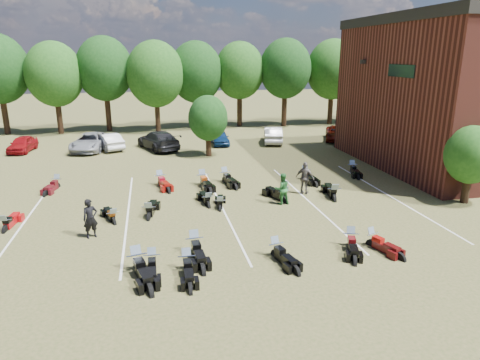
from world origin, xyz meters
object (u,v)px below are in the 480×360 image
object	(u,v)px
person_grey	(305,178)
motorcycle_0	(138,271)
motorcycle_14	(57,188)
car_4	(220,138)
person_black	(90,219)
person_green	(282,189)
motorcycle_3	(187,270)
car_0	(22,144)
motorcycle_7	(6,231)

from	to	relation	value
person_grey	motorcycle_0	distance (m)	12.36
motorcycle_14	car_4	bearing A→B (deg)	56.36
person_black	motorcycle_0	size ratio (longest dim) A/B	0.72
person_green	motorcycle_3	world-z (taller)	person_green
car_0	person_black	distance (m)	21.44
car_4	person_black	world-z (taller)	person_black
person_black	person_grey	world-z (taller)	person_grey
motorcycle_7	person_grey	bearing A→B (deg)	-164.48
person_green	person_grey	size ratio (longest dim) A/B	0.90
car_0	person_grey	distance (m)	25.24
motorcycle_3	motorcycle_7	distance (m)	9.78
car_4	motorcycle_7	world-z (taller)	car_4
car_4	motorcycle_0	bearing A→B (deg)	-104.54
person_black	person_grey	bearing A→B (deg)	-4.53
person_black	car_4	bearing A→B (deg)	41.40
car_0	motorcycle_14	xyz separation A→B (m)	(4.88, -11.63, -0.67)
motorcycle_3	motorcycle_7	world-z (taller)	motorcycle_3
car_4	motorcycle_0	size ratio (longest dim) A/B	1.48
car_4	person_black	xyz separation A→B (m)	(-9.11, -19.50, 0.28)
person_black	motorcycle_3	xyz separation A→B (m)	(3.96, -4.01, -0.91)
person_grey	motorcycle_3	xyz separation A→B (m)	(-7.74, -8.04, -0.98)
person_black	motorcycle_3	world-z (taller)	person_black
person_green	motorcycle_14	size ratio (longest dim) A/B	0.81
person_green	car_4	bearing A→B (deg)	-90.19
person_black	motorcycle_7	size ratio (longest dim) A/B	0.87
person_green	motorcycle_0	bearing A→B (deg)	36.38
motorcycle_14	person_green	bearing A→B (deg)	-10.28
car_0	person_grey	bearing A→B (deg)	-32.54
car_0	person_green	distance (m)	24.81
motorcycle_0	motorcycle_7	distance (m)	8.10
person_green	person_grey	bearing A→B (deg)	-144.82
car_0	motorcycle_7	distance (m)	18.79
person_black	person_grey	distance (m)	12.38
car_0	motorcycle_3	size ratio (longest dim) A/B	1.78
car_0	motorcycle_3	bearing A→B (deg)	-57.13
person_grey	person_black	bearing A→B (deg)	60.15
car_4	person_grey	xyz separation A→B (m)	(2.59, -15.47, 0.34)
car_4	motorcycle_14	xyz separation A→B (m)	(-12.14, -11.20, -0.64)
motorcycle_14	motorcycle_0	bearing A→B (deg)	-53.18
person_black	motorcycle_0	world-z (taller)	person_black
car_0	motorcycle_14	distance (m)	12.63
car_4	person_green	world-z (taller)	person_green
car_0	person_black	world-z (taller)	person_black
motorcycle_14	person_black	bearing A→B (deg)	-56.28
motorcycle_3	person_grey	bearing A→B (deg)	46.94
car_0	motorcycle_3	distance (m)	26.73
person_black	motorcycle_0	bearing A→B (deg)	-83.93
car_4	motorcycle_14	world-z (taller)	car_4
car_4	motorcycle_7	bearing A→B (deg)	-124.01
motorcycle_3	motorcycle_7	xyz separation A→B (m)	(-8.05, 5.56, 0.00)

